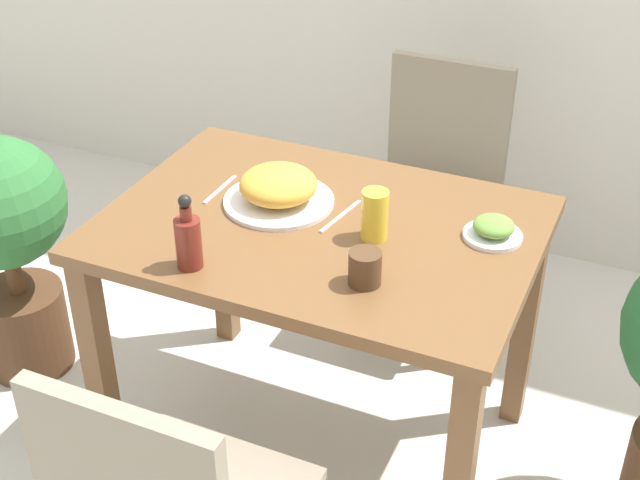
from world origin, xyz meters
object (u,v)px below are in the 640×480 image
Objects in this scene: food_plate at (278,188)px; drink_cup at (365,268)px; sauce_bottle at (188,240)px; chair_far at (435,185)px; juice_glass at (375,215)px; side_plate at (493,229)px; potted_plant_left at (6,236)px.

drink_cup is (0.33, -0.24, -0.00)m from food_plate.
sauce_bottle reaches higher than food_plate.
chair_far is 0.79m from food_plate.
sauce_bottle is (-0.34, -0.29, 0.01)m from juice_glass.
food_plate is 1.99× the size of side_plate.
side_plate is 1.45m from potted_plant_left.
chair_far is at bearing 36.87° from potted_plant_left.
food_plate is at bearing 6.92° from potted_plant_left.
food_plate is 0.55m from side_plate.
sauce_bottle is at bearing -140.01° from juice_glass.
sauce_bottle reaches higher than potted_plant_left.
chair_far reaches higher than drink_cup.
food_plate is (-0.21, -0.70, 0.29)m from chair_far.
food_plate is 0.41m from drink_cup.
drink_cup is 0.41m from sauce_bottle.
side_plate is (0.33, -0.65, 0.27)m from chair_far.
food_plate is 0.36× the size of potted_plant_left.
side_plate is 0.77× the size of sauce_bottle.
chair_far is at bearing 95.25° from juice_glass.
sauce_bottle reaches higher than side_plate.
drink_cup is at bearing -125.15° from side_plate.
drink_cup is at bearing -75.20° from juice_glass.
food_plate is 3.53× the size of drink_cup.
side_plate is at bearing 54.85° from drink_cup.
juice_glass is (-0.26, -0.12, 0.04)m from side_plate.
juice_glass is at bearing -156.41° from side_plate.
side_plate is at bearing -62.66° from chair_far.
sauce_bottle is at bearing -99.60° from food_plate.
food_plate is 0.92m from potted_plant_left.
side_plate is 0.18× the size of potted_plant_left.
side_plate reaches higher than potted_plant_left.
food_plate is 2.26× the size of juice_glass.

